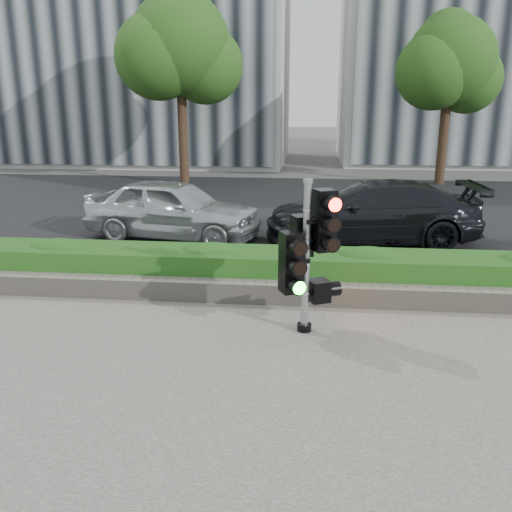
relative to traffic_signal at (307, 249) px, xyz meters
name	(u,v)px	position (x,y,z in m)	size (l,w,h in m)	color
ground	(268,356)	(-0.47, -0.85, -1.25)	(120.00, 120.00, 0.00)	#51514C
sidewalk	(245,485)	(-0.47, -3.35, -1.23)	(16.00, 11.00, 0.03)	#9E9389
road	(295,208)	(-0.47, 9.15, -1.24)	(60.00, 13.00, 0.02)	black
curb	(282,277)	(-0.47, 2.30, -1.19)	(60.00, 0.25, 0.12)	gray
stone_wall	(278,293)	(-0.47, 1.05, -1.05)	(12.00, 0.32, 0.34)	gray
hedge	(280,271)	(-0.47, 1.70, -0.88)	(12.00, 1.00, 0.68)	#41952E
building_left	(132,13)	(-9.47, 22.15, 6.25)	(16.00, 9.00, 15.00)	#B7B7B2
tree_left	(180,49)	(-4.98, 13.71, 3.80)	(4.61, 4.03, 7.34)	black
tree_right	(449,65)	(5.02, 14.70, 3.24)	(4.10, 3.58, 6.53)	black
traffic_signal	(307,249)	(0.00, 0.00, 0.00)	(0.80, 0.72, 2.20)	black
car_silver	(173,209)	(-3.25, 5.13, -0.51)	(1.70, 4.22, 1.44)	silver
car_dark	(372,212)	(1.44, 5.28, -0.51)	(2.00, 4.91, 1.43)	black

